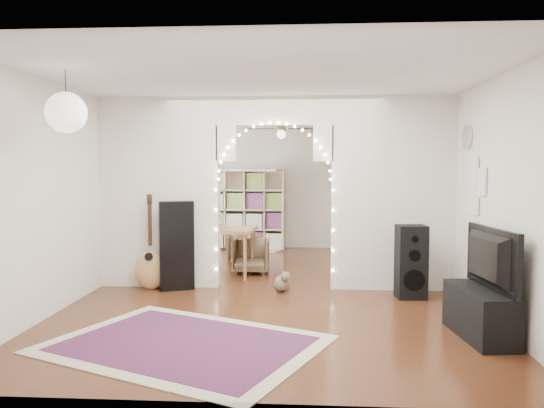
# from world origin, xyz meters

# --- Properties ---
(floor) EXTENTS (7.50, 7.50, 0.00)m
(floor) POSITION_xyz_m (0.00, 0.00, 0.00)
(floor) COLOR black
(floor) RESTS_ON ground
(ceiling) EXTENTS (5.00, 7.50, 0.02)m
(ceiling) POSITION_xyz_m (0.00, 0.00, 2.70)
(ceiling) COLOR white
(ceiling) RESTS_ON wall_back
(wall_back) EXTENTS (5.00, 0.02, 2.70)m
(wall_back) POSITION_xyz_m (0.00, 3.75, 1.35)
(wall_back) COLOR silver
(wall_back) RESTS_ON floor
(wall_front) EXTENTS (5.00, 0.02, 2.70)m
(wall_front) POSITION_xyz_m (0.00, -3.75, 1.35)
(wall_front) COLOR silver
(wall_front) RESTS_ON floor
(wall_left) EXTENTS (0.02, 7.50, 2.70)m
(wall_left) POSITION_xyz_m (-2.50, 0.00, 1.35)
(wall_left) COLOR silver
(wall_left) RESTS_ON floor
(wall_right) EXTENTS (0.02, 7.50, 2.70)m
(wall_right) POSITION_xyz_m (2.50, 0.00, 1.35)
(wall_right) COLOR silver
(wall_right) RESTS_ON floor
(divider_wall) EXTENTS (5.00, 0.20, 2.70)m
(divider_wall) POSITION_xyz_m (0.00, 0.00, 1.42)
(divider_wall) COLOR silver
(divider_wall) RESTS_ON floor
(fairy_lights) EXTENTS (1.64, 0.04, 1.60)m
(fairy_lights) POSITION_xyz_m (0.00, -0.13, 1.55)
(fairy_lights) COLOR #FFEABF
(fairy_lights) RESTS_ON divider_wall
(window) EXTENTS (0.04, 1.20, 1.40)m
(window) POSITION_xyz_m (-2.47, 1.80, 1.50)
(window) COLOR white
(window) RESTS_ON wall_left
(wall_clock) EXTENTS (0.03, 0.31, 0.31)m
(wall_clock) POSITION_xyz_m (2.48, -0.60, 2.10)
(wall_clock) COLOR white
(wall_clock) RESTS_ON wall_right
(picture_frames) EXTENTS (0.02, 0.50, 0.70)m
(picture_frames) POSITION_xyz_m (2.48, -1.00, 1.50)
(picture_frames) COLOR white
(picture_frames) RESTS_ON wall_right
(paper_lantern) EXTENTS (0.40, 0.40, 0.40)m
(paper_lantern) POSITION_xyz_m (-1.90, -2.40, 2.25)
(paper_lantern) COLOR white
(paper_lantern) RESTS_ON ceiling
(ceiling_fan) EXTENTS (1.10, 1.10, 0.30)m
(ceiling_fan) POSITION_xyz_m (0.00, 2.00, 2.40)
(ceiling_fan) COLOR #A88638
(ceiling_fan) RESTS_ON ceiling
(area_rug) EXTENTS (3.04, 2.73, 0.02)m
(area_rug) POSITION_xyz_m (-0.73, -2.52, 0.01)
(area_rug) COLOR maroon
(area_rug) RESTS_ON floor
(guitar_case) EXTENTS (0.50, 0.32, 1.25)m
(guitar_case) POSITION_xyz_m (-1.36, -0.25, 0.62)
(guitar_case) COLOR black
(guitar_case) RESTS_ON floor
(acoustic_guitar) EXTENTS (0.47, 0.21, 1.14)m
(acoustic_guitar) POSITION_xyz_m (-1.73, -0.25, 0.50)
(acoustic_guitar) COLOR #B17846
(acoustic_guitar) RESTS_ON floor
(tabby_cat) EXTENTS (0.32, 0.48, 0.32)m
(tabby_cat) POSITION_xyz_m (0.12, -0.27, 0.13)
(tabby_cat) COLOR brown
(tabby_cat) RESTS_ON floor
(floor_speaker) EXTENTS (0.40, 0.36, 0.96)m
(floor_speaker) POSITION_xyz_m (1.82, -0.51, 0.48)
(floor_speaker) COLOR black
(floor_speaker) RESTS_ON floor
(media_console) EXTENTS (0.51, 1.04, 0.50)m
(media_console) POSITION_xyz_m (2.20, -2.12, 0.25)
(media_console) COLOR black
(media_console) RESTS_ON floor
(tv) EXTENTS (0.26, 1.08, 0.62)m
(tv) POSITION_xyz_m (2.20, -2.12, 0.81)
(tv) COLOR black
(tv) RESTS_ON media_console
(bookcase) EXTENTS (1.67, 1.00, 1.67)m
(bookcase) POSITION_xyz_m (-0.82, 3.50, 0.84)
(bookcase) COLOR beige
(bookcase) RESTS_ON floor
(dining_table) EXTENTS (1.25, 0.88, 0.76)m
(dining_table) POSITION_xyz_m (-0.97, 0.78, 0.68)
(dining_table) COLOR brown
(dining_table) RESTS_ON floor
(flower_vase) EXTENTS (0.20, 0.20, 0.19)m
(flower_vase) POSITION_xyz_m (-0.97, 0.78, 0.85)
(flower_vase) COLOR silver
(flower_vase) RESTS_ON dining_table
(dining_chair_left) EXTENTS (0.65, 0.66, 0.53)m
(dining_chair_left) POSITION_xyz_m (-0.68, 1.86, 0.26)
(dining_chair_left) COLOR brown
(dining_chair_left) RESTS_ON floor
(dining_chair_right) EXTENTS (0.61, 0.62, 0.55)m
(dining_chair_right) POSITION_xyz_m (-0.45, 0.99, 0.28)
(dining_chair_right) COLOR brown
(dining_chair_right) RESTS_ON floor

